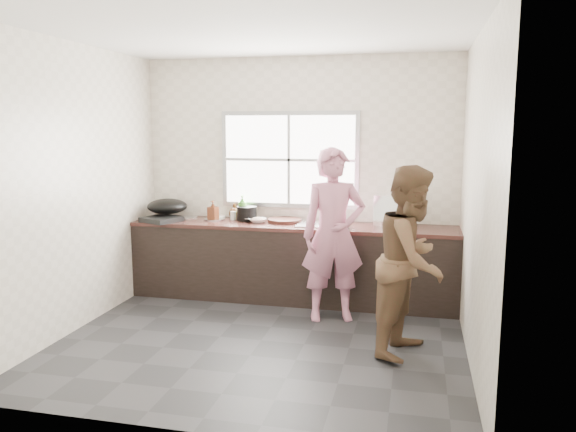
% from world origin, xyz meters
% --- Properties ---
extents(floor, '(3.60, 3.20, 0.01)m').
position_xyz_m(floor, '(0.00, 0.00, -0.01)').
color(floor, '#27272A').
rests_on(floor, ground).
extents(ceiling, '(3.60, 3.20, 0.01)m').
position_xyz_m(ceiling, '(0.00, 0.00, 2.71)').
color(ceiling, silver).
rests_on(ceiling, wall_back).
extents(wall_back, '(3.60, 0.01, 2.70)m').
position_xyz_m(wall_back, '(0.00, 1.60, 1.35)').
color(wall_back, beige).
rests_on(wall_back, ground).
extents(wall_left, '(0.01, 3.20, 2.70)m').
position_xyz_m(wall_left, '(-1.80, 0.00, 1.35)').
color(wall_left, silver).
rests_on(wall_left, ground).
extents(wall_right, '(0.01, 3.20, 2.70)m').
position_xyz_m(wall_right, '(1.80, 0.00, 1.35)').
color(wall_right, beige).
rests_on(wall_right, ground).
extents(wall_front, '(3.60, 0.01, 2.70)m').
position_xyz_m(wall_front, '(0.00, -1.60, 1.35)').
color(wall_front, silver).
rests_on(wall_front, ground).
extents(cabinet, '(3.60, 0.62, 0.82)m').
position_xyz_m(cabinet, '(0.00, 1.29, 0.41)').
color(cabinet, black).
rests_on(cabinet, floor).
extents(countertop, '(3.60, 0.64, 0.04)m').
position_xyz_m(countertop, '(0.00, 1.29, 0.84)').
color(countertop, '#341A15').
rests_on(countertop, cabinet).
extents(sink, '(0.55, 0.45, 0.02)m').
position_xyz_m(sink, '(0.35, 1.29, 0.86)').
color(sink, silver).
rests_on(sink, countertop).
extents(faucet, '(0.02, 0.02, 0.30)m').
position_xyz_m(faucet, '(0.35, 1.49, 1.01)').
color(faucet, silver).
rests_on(faucet, countertop).
extents(window_frame, '(1.60, 0.05, 1.10)m').
position_xyz_m(window_frame, '(-0.10, 1.59, 1.55)').
color(window_frame, '#9EA0A5').
rests_on(window_frame, wall_back).
extents(window_glazing, '(1.50, 0.01, 1.00)m').
position_xyz_m(window_glazing, '(-0.10, 1.57, 1.55)').
color(window_glazing, white).
rests_on(window_glazing, window_frame).
extents(woman, '(0.68, 0.55, 1.61)m').
position_xyz_m(woman, '(0.54, 0.74, 0.81)').
color(woman, '#CE7C99').
rests_on(woman, floor).
extents(person_side, '(0.83, 0.94, 1.61)m').
position_xyz_m(person_side, '(1.31, 0.03, 0.81)').
color(person_side, brown).
rests_on(person_side, floor).
extents(cutting_board, '(0.50, 0.50, 0.04)m').
position_xyz_m(cutting_board, '(-0.11, 1.38, 0.88)').
color(cutting_board, black).
rests_on(cutting_board, countertop).
extents(cleaver, '(0.23, 0.18, 0.01)m').
position_xyz_m(cleaver, '(-0.46, 1.33, 0.90)').
color(cleaver, silver).
rests_on(cleaver, cutting_board).
extents(bowl_mince, '(0.27, 0.27, 0.05)m').
position_xyz_m(bowl_mince, '(-0.39, 1.28, 0.89)').
color(bowl_mince, silver).
rests_on(bowl_mince, countertop).
extents(bowl_crabs, '(0.22, 0.22, 0.06)m').
position_xyz_m(bowl_crabs, '(0.56, 1.14, 0.89)').
color(bowl_crabs, silver).
rests_on(bowl_crabs, countertop).
extents(bowl_held, '(0.22, 0.22, 0.06)m').
position_xyz_m(bowl_held, '(0.52, 1.09, 0.89)').
color(bowl_held, white).
rests_on(bowl_held, countertop).
extents(black_pot, '(0.30, 0.30, 0.16)m').
position_xyz_m(black_pot, '(-0.55, 1.39, 0.94)').
color(black_pot, black).
rests_on(black_pot, countertop).
extents(plate_food, '(0.24, 0.24, 0.02)m').
position_xyz_m(plate_food, '(-0.97, 1.52, 0.87)').
color(plate_food, white).
rests_on(plate_food, countertop).
extents(bottle_green, '(0.13, 0.13, 0.29)m').
position_xyz_m(bottle_green, '(-0.62, 1.43, 1.01)').
color(bottle_green, '#448B2D').
rests_on(bottle_green, countertop).
extents(bottle_brown_tall, '(0.11, 0.11, 0.21)m').
position_xyz_m(bottle_brown_tall, '(-0.95, 1.34, 0.96)').
color(bottle_brown_tall, '#4E2513').
rests_on(bottle_brown_tall, countertop).
extents(bottle_brown_short, '(0.14, 0.14, 0.16)m').
position_xyz_m(bottle_brown_short, '(-0.75, 1.52, 0.94)').
color(bottle_brown_short, '#422410').
rests_on(bottle_brown_short, countertop).
extents(glass_jar, '(0.07, 0.07, 0.10)m').
position_xyz_m(glass_jar, '(-0.72, 1.41, 0.91)').
color(glass_jar, silver).
rests_on(glass_jar, countertop).
extents(burner, '(0.48, 0.48, 0.05)m').
position_xyz_m(burner, '(-1.48, 1.10, 0.89)').
color(burner, black).
rests_on(burner, countertop).
extents(wok, '(0.56, 0.56, 0.17)m').
position_xyz_m(wok, '(-1.50, 1.30, 1.01)').
color(wok, black).
rests_on(wok, burner).
extents(dish_rack, '(0.47, 0.35, 0.34)m').
position_xyz_m(dish_rack, '(1.12, 1.46, 1.03)').
color(dish_rack, white).
rests_on(dish_rack, countertop).
extents(pot_lid_left, '(0.29, 0.29, 0.01)m').
position_xyz_m(pot_lid_left, '(-1.31, 1.42, 0.87)').
color(pot_lid_left, silver).
rests_on(pot_lid_left, countertop).
extents(pot_lid_right, '(0.32, 0.32, 0.01)m').
position_xyz_m(pot_lid_right, '(-0.94, 1.36, 0.87)').
color(pot_lid_right, '#ABACB2').
rests_on(pot_lid_right, countertop).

